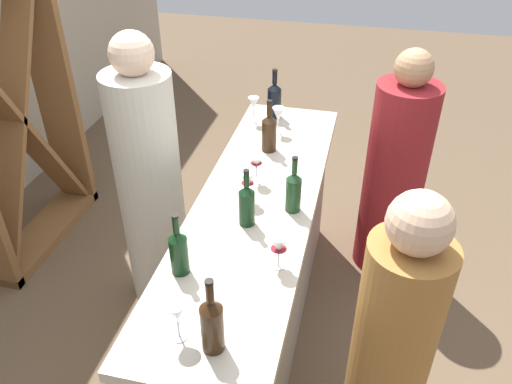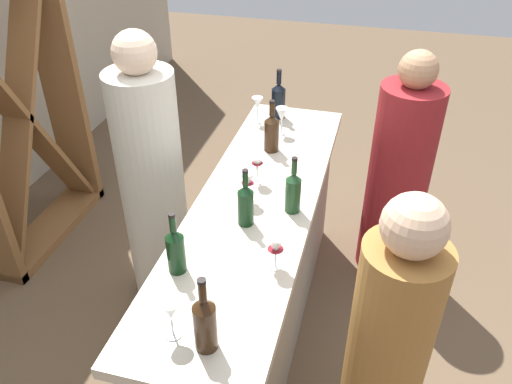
{
  "view_description": "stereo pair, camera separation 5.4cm",
  "coord_description": "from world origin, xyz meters",
  "px_view_note": "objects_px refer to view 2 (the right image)",
  "views": [
    {
      "loc": [
        -1.93,
        -0.45,
        2.33
      ],
      "look_at": [
        0.0,
        0.0,
        0.97
      ],
      "focal_mm": 36.34,
      "sensor_mm": 36.0,
      "label": 1
    },
    {
      "loc": [
        -1.91,
        -0.5,
        2.33
      ],
      "look_at": [
        0.0,
        0.0,
        0.97
      ],
      "focal_mm": 36.34,
      "sensor_mm": 36.0,
      "label": 2
    }
  ],
  "objects_px": {
    "wine_bottle_far_right_near_black": "(278,100)",
    "person_right_guest": "(153,187)",
    "wine_bottle_center_dark_green": "(246,204)",
    "wine_glass_near_right": "(257,164)",
    "wine_bottle_second_left_dark_green": "(176,250)",
    "wine_glass_far_left": "(248,181)",
    "wine_glass_far_center": "(170,312)",
    "wine_glass_near_left": "(276,247)",
    "wine_bottle_leftmost_amber_brown": "(205,322)",
    "wine_bottle_rightmost_amber_brown": "(272,132)",
    "person_left_guest": "(384,364)",
    "wine_glass_near_center": "(282,116)",
    "wine_rack": "(18,117)",
    "wine_bottle_second_right_olive_green": "(293,191)",
    "person_center_guest": "(398,178)",
    "wine_glass_far_right": "(257,104)"
  },
  "relations": [
    {
      "from": "wine_glass_far_left",
      "to": "person_left_guest",
      "type": "xyz_separation_m",
      "value": [
        -0.58,
        -0.69,
        -0.34
      ]
    },
    {
      "from": "wine_bottle_center_dark_green",
      "to": "wine_glass_far_center",
      "type": "relative_size",
      "value": 1.76
    },
    {
      "from": "wine_bottle_leftmost_amber_brown",
      "to": "wine_glass_far_left",
      "type": "distance_m",
      "value": 0.85
    },
    {
      "from": "wine_glass_far_left",
      "to": "person_right_guest",
      "type": "relative_size",
      "value": 0.1
    },
    {
      "from": "wine_bottle_rightmost_amber_brown",
      "to": "wine_glass_near_left",
      "type": "bearing_deg",
      "value": -165.72
    },
    {
      "from": "wine_glass_near_right",
      "to": "wine_glass_far_center",
      "type": "relative_size",
      "value": 0.93
    },
    {
      "from": "wine_bottle_far_right_near_black",
      "to": "wine_rack",
      "type": "bearing_deg",
      "value": 103.73
    },
    {
      "from": "person_center_guest",
      "to": "wine_glass_far_left",
      "type": "bearing_deg",
      "value": 44.43
    },
    {
      "from": "wine_bottle_second_right_olive_green",
      "to": "wine_glass_far_center",
      "type": "bearing_deg",
      "value": 162.6
    },
    {
      "from": "wine_glass_far_right",
      "to": "person_right_guest",
      "type": "height_order",
      "value": "person_right_guest"
    },
    {
      "from": "wine_bottle_center_dark_green",
      "to": "wine_glass_far_left",
      "type": "height_order",
      "value": "wine_bottle_center_dark_green"
    },
    {
      "from": "wine_glass_near_center",
      "to": "wine_glass_far_left",
      "type": "distance_m",
      "value": 0.7
    },
    {
      "from": "wine_bottle_leftmost_amber_brown",
      "to": "wine_bottle_center_dark_green",
      "type": "xyz_separation_m",
      "value": [
        0.68,
        0.05,
        -0.01
      ]
    },
    {
      "from": "wine_glass_near_right",
      "to": "person_center_guest",
      "type": "xyz_separation_m",
      "value": [
        0.64,
        -0.7,
        -0.37
      ]
    },
    {
      "from": "wine_bottle_leftmost_amber_brown",
      "to": "wine_glass_near_left",
      "type": "xyz_separation_m",
      "value": [
        0.44,
        -0.13,
        -0.01
      ]
    },
    {
      "from": "wine_glass_far_center",
      "to": "person_right_guest",
      "type": "bearing_deg",
      "value": 28.37
    },
    {
      "from": "wine_bottle_center_dark_green",
      "to": "person_right_guest",
      "type": "bearing_deg",
      "value": 58.29
    },
    {
      "from": "wine_bottle_leftmost_amber_brown",
      "to": "person_right_guest",
      "type": "height_order",
      "value": "person_right_guest"
    },
    {
      "from": "wine_glass_near_left",
      "to": "person_left_guest",
      "type": "bearing_deg",
      "value": -110.02
    },
    {
      "from": "wine_bottle_far_right_near_black",
      "to": "wine_glass_near_right",
      "type": "bearing_deg",
      "value": -175.38
    },
    {
      "from": "wine_bottle_second_left_dark_green",
      "to": "person_center_guest",
      "type": "xyz_separation_m",
      "value": [
        1.33,
        -0.84,
        -0.37
      ]
    },
    {
      "from": "wine_bottle_center_dark_green",
      "to": "wine_glass_near_center",
      "type": "distance_m",
      "value": 0.87
    },
    {
      "from": "wine_rack",
      "to": "wine_bottle_far_right_near_black",
      "type": "relative_size",
      "value": 6.03
    },
    {
      "from": "wine_bottle_center_dark_green",
      "to": "wine_glass_near_right",
      "type": "distance_m",
      "value": 0.34
    },
    {
      "from": "wine_bottle_second_left_dark_green",
      "to": "person_right_guest",
      "type": "distance_m",
      "value": 0.93
    },
    {
      "from": "wine_bottle_far_right_near_black",
      "to": "person_right_guest",
      "type": "height_order",
      "value": "person_right_guest"
    },
    {
      "from": "person_left_guest",
      "to": "wine_bottle_leftmost_amber_brown",
      "type": "bearing_deg",
      "value": 18.69
    },
    {
      "from": "wine_bottle_rightmost_amber_brown",
      "to": "wine_bottle_far_right_near_black",
      "type": "relative_size",
      "value": 0.97
    },
    {
      "from": "wine_bottle_second_left_dark_green",
      "to": "wine_glass_far_center",
      "type": "relative_size",
      "value": 1.75
    },
    {
      "from": "wine_bottle_second_left_dark_green",
      "to": "wine_glass_near_center",
      "type": "xyz_separation_m",
      "value": [
        1.22,
        -0.15,
        0.01
      ]
    },
    {
      "from": "wine_bottle_center_dark_green",
      "to": "person_left_guest",
      "type": "bearing_deg",
      "value": -122.19
    },
    {
      "from": "wine_rack",
      "to": "person_right_guest",
      "type": "bearing_deg",
      "value": -105.75
    },
    {
      "from": "wine_bottle_rightmost_amber_brown",
      "to": "person_center_guest",
      "type": "relative_size",
      "value": 0.2
    },
    {
      "from": "person_left_guest",
      "to": "wine_glass_far_left",
      "type": "bearing_deg",
      "value": -45.23
    },
    {
      "from": "wine_bottle_second_left_dark_green",
      "to": "wine_bottle_center_dark_green",
      "type": "height_order",
      "value": "wine_bottle_center_dark_green"
    },
    {
      "from": "wine_bottle_leftmost_amber_brown",
      "to": "wine_glass_near_left",
      "type": "height_order",
      "value": "wine_bottle_leftmost_amber_brown"
    },
    {
      "from": "wine_bottle_leftmost_amber_brown",
      "to": "wine_bottle_rightmost_amber_brown",
      "type": "xyz_separation_m",
      "value": [
        1.34,
        0.09,
        -0.01
      ]
    },
    {
      "from": "wine_glass_near_left",
      "to": "person_right_guest",
      "type": "relative_size",
      "value": 0.09
    },
    {
      "from": "wine_rack",
      "to": "wine_glass_near_left",
      "type": "height_order",
      "value": "wine_rack"
    },
    {
      "from": "wine_bottle_leftmost_amber_brown",
      "to": "wine_bottle_second_left_dark_green",
      "type": "distance_m",
      "value": 0.4
    },
    {
      "from": "person_right_guest",
      "to": "wine_rack",
      "type": "bearing_deg",
      "value": 142.3
    },
    {
      "from": "wine_glass_far_right",
      "to": "wine_glass_far_center",
      "type": "bearing_deg",
      "value": -175.56
    },
    {
      "from": "wine_glass_far_left",
      "to": "wine_bottle_far_right_near_black",
      "type": "bearing_deg",
      "value": 3.63
    },
    {
      "from": "wine_bottle_second_left_dark_green",
      "to": "wine_glass_near_left",
      "type": "relative_size",
      "value": 1.8
    },
    {
      "from": "person_left_guest",
      "to": "person_right_guest",
      "type": "height_order",
      "value": "person_right_guest"
    },
    {
      "from": "person_left_guest",
      "to": "wine_glass_near_center",
      "type": "bearing_deg",
      "value": -67.03
    },
    {
      "from": "wine_bottle_leftmost_amber_brown",
      "to": "person_center_guest",
      "type": "distance_m",
      "value": 1.81
    },
    {
      "from": "person_left_guest",
      "to": "wine_glass_far_center",
      "type": "bearing_deg",
      "value": 13.65
    },
    {
      "from": "wine_bottle_second_left_dark_green",
      "to": "wine_glass_near_left",
      "type": "xyz_separation_m",
      "value": [
        0.12,
        -0.37,
        -0.0
      ]
    },
    {
      "from": "wine_glass_near_left",
      "to": "wine_bottle_rightmost_amber_brown",
      "type": "bearing_deg",
      "value": 14.28
    }
  ]
}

